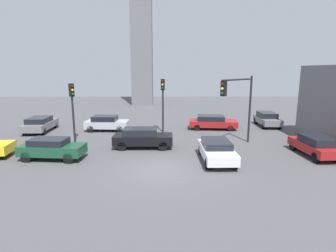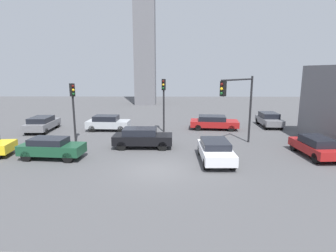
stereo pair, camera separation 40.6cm
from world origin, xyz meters
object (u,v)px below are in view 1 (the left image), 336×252
(traffic_light_0, at_px, (72,101))
(car_4, at_px, (267,119))
(traffic_light_2, at_px, (238,96))
(traffic_light_1, at_px, (163,95))
(car_5, at_px, (315,145))
(car_2, at_px, (212,122))
(car_0, at_px, (52,148))
(car_1, at_px, (40,124))
(car_6, at_px, (107,123))
(car_8, at_px, (217,150))
(car_3, at_px, (142,138))

(traffic_light_0, bearing_deg, car_4, 67.36)
(traffic_light_0, xyz_separation_m, traffic_light_2, (12.53, -1.51, 0.53))
(traffic_light_1, height_order, car_5, traffic_light_1)
(car_2, bearing_deg, car_0, -136.40)
(traffic_light_1, xyz_separation_m, car_1, (-11.47, 0.24, -2.68))
(car_1, height_order, car_6, car_6)
(car_6, xyz_separation_m, car_8, (8.81, -8.92, -0.03))
(car_0, bearing_deg, traffic_light_1, 53.41)
(car_8, bearing_deg, car_2, 171.28)
(car_6, bearing_deg, traffic_light_1, -3.37)
(car_1, xyz_separation_m, car_4, (22.13, 2.35, 0.01))
(traffic_light_0, relative_size, traffic_light_1, 0.95)
(car_3, bearing_deg, traffic_light_2, 2.10)
(traffic_light_0, height_order, traffic_light_1, traffic_light_1)
(traffic_light_2, bearing_deg, car_4, -170.47)
(car_6, bearing_deg, car_4, 9.85)
(car_1, xyz_separation_m, car_3, (10.00, -5.53, 0.05))
(car_3, relative_size, car_4, 1.08)
(car_1, relative_size, car_8, 1.03)
(car_0, relative_size, car_8, 0.99)
(car_5, bearing_deg, car_2, 28.62)
(traffic_light_2, distance_m, car_8, 4.91)
(car_3, distance_m, car_4, 14.46)
(car_0, bearing_deg, car_5, 7.02)
(car_3, bearing_deg, car_0, -154.25)
(traffic_light_2, height_order, car_5, traffic_light_2)
(car_4, bearing_deg, car_6, -81.27)
(traffic_light_2, relative_size, car_4, 1.30)
(traffic_light_0, xyz_separation_m, traffic_light_1, (7.02, 3.61, 0.14))
(car_0, relative_size, car_1, 0.96)
(traffic_light_2, height_order, car_4, traffic_light_2)
(car_1, bearing_deg, car_6, -88.64)
(traffic_light_1, distance_m, car_1, 11.78)
(car_1, bearing_deg, car_2, -88.08)
(car_2, relative_size, car_3, 1.09)
(car_4, bearing_deg, traffic_light_1, -74.84)
(car_2, distance_m, car_5, 10.21)
(traffic_light_0, distance_m, car_4, 18.90)
(traffic_light_1, relative_size, car_2, 1.03)
(traffic_light_0, bearing_deg, car_5, 35.70)
(traffic_light_1, relative_size, car_6, 1.20)
(traffic_light_1, xyz_separation_m, car_8, (3.47, -8.36, -2.69))
(car_0, xyz_separation_m, car_2, (11.91, 9.20, -0.05))
(traffic_light_2, distance_m, car_6, 12.62)
(car_0, relative_size, car_5, 1.01)
(car_1, height_order, car_3, car_3)
(car_6, bearing_deg, car_2, 6.61)
(car_2, xyz_separation_m, car_4, (5.84, 1.32, 0.05))
(car_3, xyz_separation_m, car_4, (12.13, 7.88, -0.04))
(car_2, bearing_deg, car_4, 18.60)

